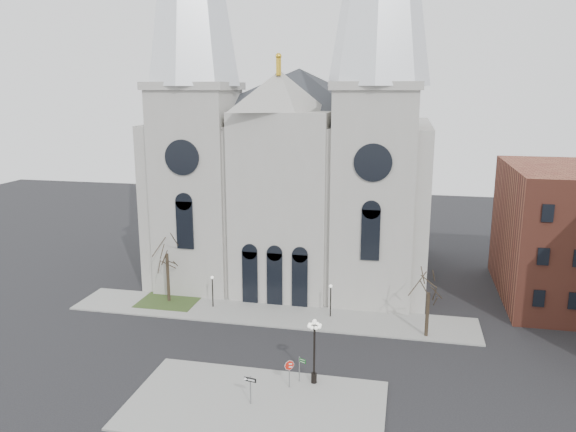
% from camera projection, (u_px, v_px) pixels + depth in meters
% --- Properties ---
extents(ground, '(160.00, 160.00, 0.00)m').
position_uv_depth(ground, '(236.00, 367.00, 44.80)').
color(ground, black).
rests_on(ground, ground).
extents(sidewalk_near, '(18.00, 10.00, 0.14)m').
position_uv_depth(sidewalk_near, '(255.00, 405.00, 39.40)').
color(sidewalk_near, gray).
rests_on(sidewalk_near, ground).
extents(sidewalk_far, '(40.00, 6.00, 0.14)m').
position_uv_depth(sidewalk_far, '(269.00, 314.00, 55.27)').
color(sidewalk_far, gray).
rests_on(sidewalk_far, ground).
extents(grass_patch, '(6.00, 5.00, 0.18)m').
position_uv_depth(grass_patch, '(169.00, 301.00, 58.47)').
color(grass_patch, '#2B3F1B').
rests_on(grass_patch, ground).
extents(cathedral, '(33.00, 26.66, 54.00)m').
position_uv_depth(cathedral, '(294.00, 119.00, 62.48)').
color(cathedral, '#A5A29A').
rests_on(cathedral, ground).
extents(bg_building_brick, '(14.00, 18.00, 14.00)m').
position_uv_depth(bg_building_brick, '(575.00, 234.00, 58.07)').
color(bg_building_brick, brown).
rests_on(bg_building_brick, ground).
extents(tree_left, '(3.20, 3.20, 7.50)m').
position_uv_depth(tree_left, '(167.00, 251.00, 57.25)').
color(tree_left, black).
rests_on(tree_left, ground).
extents(tree_right, '(3.20, 3.20, 6.00)m').
position_uv_depth(tree_right, '(429.00, 290.00, 49.31)').
color(tree_right, black).
rests_on(tree_right, ground).
extents(ped_lamp_left, '(0.32, 0.32, 3.26)m').
position_uv_depth(ped_lamp_left, '(212.00, 286.00, 56.47)').
color(ped_lamp_left, black).
rests_on(ped_lamp_left, sidewalk_far).
extents(ped_lamp_right, '(0.32, 0.32, 3.26)m').
position_uv_depth(ped_lamp_right, '(331.00, 295.00, 54.01)').
color(ped_lamp_right, black).
rests_on(ped_lamp_right, sidewalk_far).
extents(stop_sign, '(0.77, 0.23, 2.18)m').
position_uv_depth(stop_sign, '(289.00, 368.00, 41.21)').
color(stop_sign, slate).
rests_on(stop_sign, sidewalk_near).
extents(globe_lamp, '(1.45, 1.45, 5.10)m').
position_uv_depth(globe_lamp, '(314.00, 343.00, 41.51)').
color(globe_lamp, black).
rests_on(globe_lamp, sidewalk_near).
extents(one_way_sign, '(0.92, 0.21, 2.11)m').
position_uv_depth(one_way_sign, '(250.00, 385.00, 39.08)').
color(one_way_sign, slate).
rests_on(one_way_sign, sidewalk_near).
extents(street_name_sign, '(0.60, 0.30, 2.01)m').
position_uv_depth(street_name_sign, '(300.00, 367.00, 42.10)').
color(street_name_sign, slate).
rests_on(street_name_sign, sidewalk_near).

